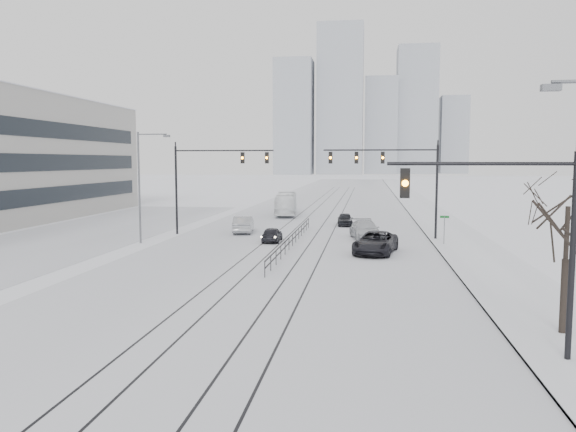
% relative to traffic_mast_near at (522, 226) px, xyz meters
% --- Properties ---
extents(ground, '(500.00, 500.00, 0.00)m').
position_rel_traffic_mast_near_xyz_m(ground, '(-10.79, -6.00, -4.56)').
color(ground, white).
rests_on(ground, ground).
extents(road, '(22.00, 260.00, 0.02)m').
position_rel_traffic_mast_near_xyz_m(road, '(-10.79, 54.00, -4.55)').
color(road, silver).
rests_on(road, ground).
extents(sidewalk_east, '(5.00, 260.00, 0.16)m').
position_rel_traffic_mast_near_xyz_m(sidewalk_east, '(2.71, 54.00, -4.48)').
color(sidewalk_east, white).
rests_on(sidewalk_east, ground).
extents(curb, '(0.10, 260.00, 0.12)m').
position_rel_traffic_mast_near_xyz_m(curb, '(0.26, 54.00, -4.50)').
color(curb, gray).
rests_on(curb, ground).
extents(parking_strip, '(14.00, 60.00, 0.03)m').
position_rel_traffic_mast_near_xyz_m(parking_strip, '(-30.79, 29.00, -4.55)').
color(parking_strip, silver).
rests_on(parking_strip, ground).
extents(tram_rails, '(5.30, 180.00, 0.01)m').
position_rel_traffic_mast_near_xyz_m(tram_rails, '(-10.79, 34.00, -4.54)').
color(tram_rails, black).
rests_on(tram_rails, ground).
extents(skyline, '(96.00, 48.00, 72.00)m').
position_rel_traffic_mast_near_xyz_m(skyline, '(-5.77, 267.63, 26.08)').
color(skyline, '#959BA4').
rests_on(skyline, ground).
extents(traffic_mast_near, '(6.10, 0.37, 7.00)m').
position_rel_traffic_mast_near_xyz_m(traffic_mast_near, '(0.00, 0.00, 0.00)').
color(traffic_mast_near, black).
rests_on(traffic_mast_near, ground).
extents(traffic_mast_ne, '(9.60, 0.37, 8.00)m').
position_rel_traffic_mast_near_xyz_m(traffic_mast_ne, '(-2.64, 29.00, 1.20)').
color(traffic_mast_ne, black).
rests_on(traffic_mast_ne, ground).
extents(traffic_mast_nw, '(9.10, 0.37, 8.00)m').
position_rel_traffic_mast_near_xyz_m(traffic_mast_nw, '(-19.31, 30.00, 1.01)').
color(traffic_mast_nw, black).
rests_on(traffic_mast_nw, ground).
extents(street_light_west, '(2.73, 0.25, 9.00)m').
position_rel_traffic_mast_near_xyz_m(street_light_west, '(-22.99, 24.00, 0.65)').
color(street_light_west, '#595B60').
rests_on(street_light_west, ground).
extents(bare_tree, '(4.40, 4.40, 6.10)m').
position_rel_traffic_mast_near_xyz_m(bare_tree, '(2.41, 3.00, -0.07)').
color(bare_tree, black).
rests_on(bare_tree, ground).
extents(median_fence, '(0.06, 24.00, 1.00)m').
position_rel_traffic_mast_near_xyz_m(median_fence, '(-10.79, 24.00, -4.04)').
color(median_fence, black).
rests_on(median_fence, ground).
extents(street_sign, '(0.70, 0.06, 2.40)m').
position_rel_traffic_mast_near_xyz_m(street_sign, '(1.01, 26.00, -2.96)').
color(street_sign, '#595B60').
rests_on(street_sign, ground).
extents(sedan_sb_inner, '(1.53, 3.63, 1.22)m').
position_rel_traffic_mast_near_xyz_m(sedan_sb_inner, '(-12.79, 26.17, -3.95)').
color(sedan_sb_inner, black).
rests_on(sedan_sb_inner, ground).
extents(sedan_sb_outer, '(2.28, 4.92, 1.56)m').
position_rel_traffic_mast_near_xyz_m(sedan_sb_outer, '(-16.42, 31.59, -3.78)').
color(sedan_sb_outer, '#A3A6AB').
rests_on(sedan_sb_outer, ground).
extents(sedan_nb_front, '(3.66, 6.09, 1.58)m').
position_rel_traffic_mast_near_xyz_m(sedan_nb_front, '(-4.39, 21.44, -3.77)').
color(sedan_nb_front, black).
rests_on(sedan_nb_front, ground).
extents(sedan_nb_right, '(3.10, 5.72, 1.58)m').
position_rel_traffic_mast_near_xyz_m(sedan_nb_right, '(-5.16, 28.80, -3.77)').
color(sedan_nb_right, '#B3B7BB').
rests_on(sedan_nb_right, ground).
extents(sedan_nb_far, '(1.78, 3.89, 1.29)m').
position_rel_traffic_mast_near_xyz_m(sedan_nb_far, '(-7.27, 38.72, -3.92)').
color(sedan_nb_far, black).
rests_on(sedan_nb_far, ground).
extents(box_truck, '(3.32, 10.11, 2.76)m').
position_rel_traffic_mast_near_xyz_m(box_truck, '(-14.93, 48.96, -3.18)').
color(box_truck, white).
rests_on(box_truck, ground).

